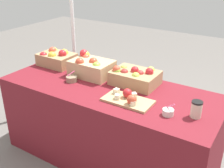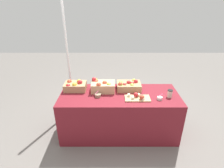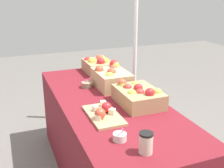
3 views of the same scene
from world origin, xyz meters
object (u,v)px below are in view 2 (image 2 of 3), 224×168
object	(u,v)px
sample_bowl_near	(159,98)
coffee_cup	(169,93)
apple_crate_middle	(102,86)
cutting_board_front	(137,97)
apple_crate_right	(128,86)
tent_pole	(67,57)
apple_crate_left	(74,86)
sample_bowl_mid	(97,95)

from	to	relation	value
sample_bowl_near	coffee_cup	world-z (taller)	coffee_cup
apple_crate_middle	cutting_board_front	world-z (taller)	apple_crate_middle
apple_crate_right	tent_pole	xyz separation A→B (m)	(-1.09, 0.50, 0.33)
apple_crate_right	tent_pole	size ratio (longest dim) A/B	0.17
apple_crate_left	apple_crate_right	xyz separation A→B (m)	(0.89, 0.01, -0.01)
sample_bowl_mid	tent_pole	distance (m)	1.03
tent_pole	coffee_cup	bearing A→B (deg)	-23.99
apple_crate_left	tent_pole	distance (m)	0.64
apple_crate_right	sample_bowl_mid	bearing A→B (deg)	-153.33
sample_bowl_near	tent_pole	world-z (taller)	tent_pole
apple_crate_middle	apple_crate_right	xyz separation A→B (m)	(0.43, 0.04, -0.02)
apple_crate_middle	sample_bowl_mid	size ratio (longest dim) A/B	3.92
cutting_board_front	apple_crate_right	bearing A→B (deg)	110.41
apple_crate_right	sample_bowl_near	size ratio (longest dim) A/B	3.90
apple_crate_left	apple_crate_right	bearing A→B (deg)	0.71
sample_bowl_mid	coffee_cup	size ratio (longest dim) A/B	0.80
apple_crate_left	coffee_cup	distance (m)	1.53
sample_bowl_mid	tent_pole	size ratio (longest dim) A/B	0.04
sample_bowl_mid	coffee_cup	xyz separation A→B (m)	(1.11, -0.01, 0.04)
sample_bowl_near	apple_crate_right	bearing A→B (deg)	143.35
apple_crate_left	cutting_board_front	size ratio (longest dim) A/B	0.92
sample_bowl_near	cutting_board_front	bearing A→B (deg)	176.95
apple_crate_left	tent_pole	world-z (taller)	tent_pole
sample_bowl_near	coffee_cup	size ratio (longest dim) A/B	0.83
apple_crate_left	apple_crate_middle	size ratio (longest dim) A/B	0.93
apple_crate_left	coffee_cup	size ratio (longest dim) A/B	2.93
coffee_cup	tent_pole	distance (m)	1.90
sample_bowl_mid	apple_crate_left	bearing A→B (deg)	149.16
sample_bowl_near	coffee_cup	xyz separation A→B (m)	(0.17, 0.08, 0.04)
coffee_cup	tent_pole	xyz separation A→B (m)	(-1.71, 0.76, 0.34)
apple_crate_left	apple_crate_middle	distance (m)	0.46
sample_bowl_near	tent_pole	distance (m)	1.79
cutting_board_front	sample_bowl_near	bearing A→B (deg)	-3.05
apple_crate_left	apple_crate_right	distance (m)	0.89
cutting_board_front	tent_pole	distance (m)	1.51
apple_crate_left	sample_bowl_near	size ratio (longest dim) A/B	3.53
apple_crate_right	sample_bowl_mid	size ratio (longest dim) A/B	4.02
cutting_board_front	sample_bowl_mid	distance (m)	0.62
cutting_board_front	coffee_cup	xyz separation A→B (m)	(0.50, 0.06, 0.03)
coffee_cup	sample_bowl_near	bearing A→B (deg)	-155.27
apple_crate_middle	coffee_cup	distance (m)	1.07
sample_bowl_near	tent_pole	size ratio (longest dim) A/B	0.04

